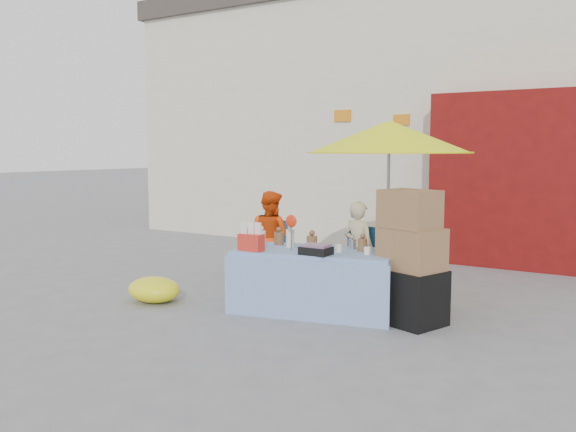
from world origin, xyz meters
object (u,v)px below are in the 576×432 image
Objects in this scene: chair_right at (353,278)px; vendor_orange at (271,238)px; chair_left at (265,267)px; vendor_beige at (358,250)px; market_table at (314,280)px; umbrella at (389,137)px; box_stack at (411,263)px.

chair_right is 1.31m from vendor_orange.
vendor_beige is (1.25, 0.13, 0.32)m from chair_left.
market_table reaches higher than chair_left.
chair_left is at bearing 134.96° from market_table.
umbrella reaches higher than box_stack.
market_table is at bearing 154.73° from vendor_orange.
box_stack is at bearing 172.97° from vendor_orange.
market_table is 2.23× the size of chair_left.
chair_right is 0.63× the size of box_stack.
vendor_orange reaches higher than chair_left.
chair_left is 1.25m from chair_right.
vendor_beige is at bearing 102.79° from chair_right.
umbrella reaches higher than market_table.
market_table is at bearing -173.63° from box_stack.
umbrella is (0.30, 0.15, 1.32)m from vendor_beige.
vendor_orange is (-1.13, 0.84, 0.27)m from market_table.
chair_right is 1.16m from box_stack.
vendor_beige is 0.85× the size of box_stack.
umbrella is (1.55, 0.15, 1.28)m from vendor_orange.
market_table is 0.73m from chair_right.
chair_left is 2.27m from umbrella.
vendor_orange is at bearing -174.47° from umbrella.
chair_left is at bearing 164.75° from box_stack.
vendor_orange is 0.59× the size of umbrella.
box_stack is (0.62, -0.88, -1.27)m from umbrella.
umbrella reaches higher than chair_left.
vendor_beige is 0.55× the size of umbrella.
box_stack reaches higher than vendor_beige.
vendor_beige is (-0.00, 0.13, 0.32)m from chair_right.
chair_left is at bearing -168.55° from chair_right.
chair_right is 0.69× the size of vendor_orange.
chair_left is 1.29m from vendor_beige.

